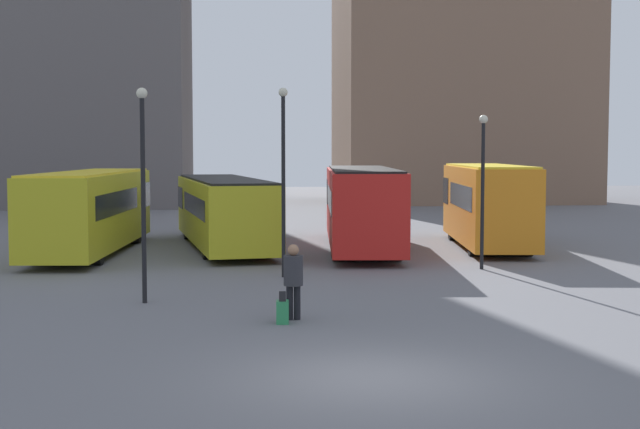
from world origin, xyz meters
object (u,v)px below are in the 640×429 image
bus_2 (361,205)px  lamp_post_2 (143,177)px  bus_1 (223,210)px  lamp_post_0 (483,178)px  traveler (293,275)px  suitcase (283,312)px  bus_0 (92,209)px  lamp_post_1 (283,167)px  bus_3 (487,203)px

bus_2 → lamp_post_2: (-7.30, -11.85, 1.48)m
bus_1 → bus_2: 5.54m
bus_1 → lamp_post_0: bearing=-139.4°
bus_2 → traveler: 14.94m
suitcase → bus_2: bearing=-11.6°
traveler → bus_0: bearing=28.6°
lamp_post_1 → bus_2: bearing=65.1°
bus_3 → suitcase: bus_3 is taller
bus_0 → bus_1: bearing=-69.9°
bus_2 → lamp_post_1: (-3.50, -7.56, 1.65)m
lamp_post_0 → bus_3: bearing=72.4°
traveler → lamp_post_2: size_ratio=0.32×
lamp_post_1 → lamp_post_2: (-3.80, -4.29, -0.17)m
lamp_post_1 → traveler: bearing=-91.4°
bus_1 → lamp_post_2: lamp_post_2 is taller
traveler → bus_2: bearing=-11.0°
traveler → suitcase: 0.93m
bus_0 → bus_3: bearing=-84.3°
bus_2 → lamp_post_1: lamp_post_1 is taller
bus_3 → lamp_post_2: bearing=140.5°
bus_2 → bus_1: bearing=83.9°
traveler → suitcase: bearing=151.1°
bus_2 → bus_3: 5.11m
bus_1 → traveler: 15.65m
bus_0 → bus_3: 15.50m
bus_1 → lamp_post_0: 11.38m
bus_0 → traveler: (6.72, -14.14, -0.65)m
bus_3 → traveler: bus_3 is taller
lamp_post_2 → suitcase: bearing=-42.3°
bus_3 → lamp_post_2: size_ratio=1.76×
lamp_post_2 → bus_0: bearing=105.0°
suitcase → lamp_post_2: 5.42m
bus_2 → lamp_post_2: size_ratio=2.23×
suitcase → lamp_post_0: (7.01, 8.56, 2.74)m
bus_0 → traveler: bus_0 is taller
bus_3 → suitcase: (-9.05, -14.97, -1.52)m
bus_3 → lamp_post_1: (-8.61, -7.63, 1.61)m
bus_3 → suitcase: size_ratio=12.82×
bus_0 → lamp_post_0: lamp_post_0 is taller
traveler → lamp_post_0: lamp_post_0 is taller
lamp_post_2 → bus_3: bearing=43.8°
lamp_post_0 → lamp_post_1: size_ratio=0.87×
bus_3 → traveler: (-8.78, -14.53, -0.75)m
bus_1 → bus_3: (10.54, -1.01, 0.26)m
suitcase → lamp_post_0: bearing=-36.1°
bus_0 → bus_1: size_ratio=0.96×
traveler → bus_1: bearing=9.7°
suitcase → bus_3: bearing=-27.9°
bus_2 → suitcase: 15.48m
bus_1 → lamp_post_0: size_ratio=2.42×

